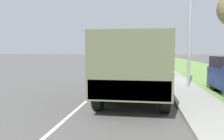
# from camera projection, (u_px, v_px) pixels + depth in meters

# --- Properties ---
(ground_plane) EXTENTS (180.00, 180.00, 0.00)m
(ground_plane) POSITION_uv_depth(u_px,v_px,m) (131.00, 63.00, 38.92)
(ground_plane) COLOR #565451
(lane_centre_stripe) EXTENTS (0.12, 120.00, 0.00)m
(lane_centre_stripe) POSITION_uv_depth(u_px,v_px,m) (131.00, 63.00, 38.92)
(lane_centre_stripe) COLOR silver
(lane_centre_stripe) RESTS_ON ground
(sidewalk_right) EXTENTS (1.80, 120.00, 0.12)m
(sidewalk_right) POSITION_uv_depth(u_px,v_px,m) (156.00, 62.00, 38.27)
(sidewalk_right) COLOR #9E9B93
(sidewalk_right) RESTS_ON ground
(grass_strip_right) EXTENTS (7.00, 120.00, 0.02)m
(grass_strip_right) POSITION_uv_depth(u_px,v_px,m) (182.00, 63.00, 37.63)
(grass_strip_right) COLOR #6B9347
(grass_strip_right) RESTS_ON ground
(military_truck) EXTENTS (2.58, 6.55, 2.73)m
(military_truck) POSITION_uv_depth(u_px,v_px,m) (134.00, 63.00, 9.43)
(military_truck) COLOR #545B3D
(military_truck) RESTS_ON ground
(car_nearest_ahead) EXTENTS (1.74, 4.54, 1.62)m
(car_nearest_ahead) POSITION_uv_depth(u_px,v_px,m) (140.00, 65.00, 21.22)
(car_nearest_ahead) COLOR maroon
(car_nearest_ahead) RESTS_ON ground
(car_second_ahead) EXTENTS (1.92, 3.92, 1.59)m
(car_second_ahead) POSITION_uv_depth(u_px,v_px,m) (119.00, 59.00, 36.77)
(car_second_ahead) COLOR #B7BABF
(car_second_ahead) RESTS_ON ground
(car_third_ahead) EXTENTS (1.81, 4.18, 1.48)m
(car_third_ahead) POSITION_uv_depth(u_px,v_px,m) (142.00, 57.00, 46.92)
(car_third_ahead) COLOR maroon
(car_third_ahead) RESTS_ON ground
(lamp_post) EXTENTS (1.69, 0.24, 7.82)m
(lamp_post) POSITION_uv_depth(u_px,v_px,m) (187.00, 1.00, 11.44)
(lamp_post) COLOR gray
(lamp_post) RESTS_ON sidewalk_right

